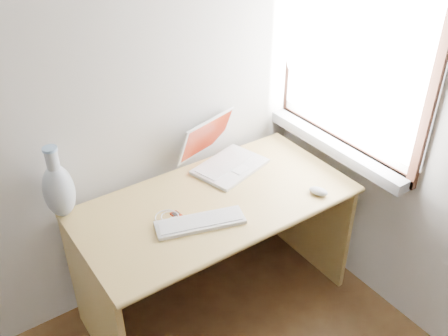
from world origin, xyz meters
TOP-DOWN VIEW (x-y plane):
  - window at (1.72, 1.30)m, footprint 0.11×0.99m
  - desk at (0.96, 1.43)m, footprint 1.34×0.67m
  - laptop at (1.18, 1.58)m, footprint 0.42×0.39m
  - external_keyboard at (0.80, 1.23)m, footprint 0.42×0.24m
  - mouse at (1.40, 1.10)m, footprint 0.09×0.11m
  - ipod at (0.75, 1.33)m, footprint 0.05×0.09m
  - cable_coil at (0.70, 1.36)m, footprint 0.13×0.13m
  - remote at (0.71, 1.30)m, footprint 0.06×0.10m
  - vase at (0.32, 1.65)m, footprint 0.14×0.14m

SIDE VIEW (x-z plane):
  - desk at x=0.96m, z-range 0.15..0.86m
  - cable_coil at x=0.70m, z-range 0.71..0.72m
  - remote at x=0.71m, z-range 0.71..0.72m
  - ipod at x=0.75m, z-range 0.71..0.72m
  - external_keyboard at x=0.80m, z-range 0.71..0.73m
  - mouse at x=1.40m, z-range 0.71..0.74m
  - laptop at x=1.18m, z-range 0.64..0.89m
  - vase at x=0.32m, z-range 0.68..1.04m
  - window at x=1.72m, z-range 0.72..1.83m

